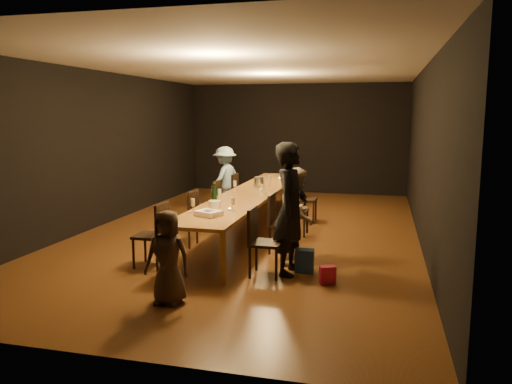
% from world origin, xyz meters
% --- Properties ---
extents(ground, '(10.00, 10.00, 0.00)m').
position_xyz_m(ground, '(0.00, 0.00, 0.00)').
color(ground, '#3F200F').
rests_on(ground, ground).
extents(room_shell, '(6.04, 10.04, 3.02)m').
position_xyz_m(room_shell, '(0.00, 0.00, 2.08)').
color(room_shell, black).
rests_on(room_shell, ground).
extents(table, '(0.90, 6.00, 0.75)m').
position_xyz_m(table, '(0.00, 0.00, 0.70)').
color(table, '#99622C').
rests_on(table, ground).
extents(chair_right_0, '(0.42, 0.42, 0.93)m').
position_xyz_m(chair_right_0, '(0.85, -2.40, 0.47)').
color(chair_right_0, black).
rests_on(chair_right_0, ground).
extents(chair_right_1, '(0.42, 0.42, 0.93)m').
position_xyz_m(chair_right_1, '(0.85, -1.20, 0.47)').
color(chair_right_1, black).
rests_on(chair_right_1, ground).
extents(chair_right_2, '(0.42, 0.42, 0.93)m').
position_xyz_m(chair_right_2, '(0.85, 0.00, 0.47)').
color(chair_right_2, black).
rests_on(chair_right_2, ground).
extents(chair_right_3, '(0.42, 0.42, 0.93)m').
position_xyz_m(chair_right_3, '(0.85, 1.20, 0.47)').
color(chair_right_3, black).
rests_on(chair_right_3, ground).
extents(chair_left_0, '(0.42, 0.42, 0.93)m').
position_xyz_m(chair_left_0, '(-0.85, -2.40, 0.47)').
color(chair_left_0, black).
rests_on(chair_left_0, ground).
extents(chair_left_1, '(0.42, 0.42, 0.93)m').
position_xyz_m(chair_left_1, '(-0.85, -1.20, 0.47)').
color(chair_left_1, black).
rests_on(chair_left_1, ground).
extents(chair_left_2, '(0.42, 0.42, 0.93)m').
position_xyz_m(chair_left_2, '(-0.85, 0.00, 0.47)').
color(chair_left_2, black).
rests_on(chair_left_2, ground).
extents(chair_left_3, '(0.42, 0.42, 0.93)m').
position_xyz_m(chair_left_3, '(-0.85, 1.20, 0.47)').
color(chair_left_3, black).
rests_on(chair_left_3, ground).
extents(woman_birthday, '(0.51, 0.70, 1.81)m').
position_xyz_m(woman_birthday, '(1.15, -2.22, 0.90)').
color(woman_birthday, black).
rests_on(woman_birthday, ground).
extents(woman_tan, '(0.64, 0.76, 1.41)m').
position_xyz_m(woman_tan, '(1.15, -1.67, 0.71)').
color(woman_tan, '#BBA88C').
rests_on(woman_tan, ground).
extents(man_blue, '(0.79, 1.05, 1.44)m').
position_xyz_m(man_blue, '(-1.15, 2.04, 0.72)').
color(man_blue, '#8FBADD').
rests_on(man_blue, ground).
extents(child, '(0.54, 0.35, 1.10)m').
position_xyz_m(child, '(-0.02, -3.65, 0.55)').
color(child, '#3D2E22').
rests_on(child, ground).
extents(gift_bag_red, '(0.23, 0.18, 0.24)m').
position_xyz_m(gift_bag_red, '(1.70, -2.54, 0.12)').
color(gift_bag_red, '#D41F4B').
rests_on(gift_bag_red, ground).
extents(gift_bag_blue, '(0.26, 0.18, 0.32)m').
position_xyz_m(gift_bag_blue, '(1.33, -2.12, 0.16)').
color(gift_bag_blue, '#225097').
rests_on(gift_bag_blue, ground).
extents(birthday_cake, '(0.41, 0.37, 0.08)m').
position_xyz_m(birthday_cake, '(-0.02, -2.24, 0.79)').
color(birthday_cake, white).
rests_on(birthday_cake, table).
extents(plate_stack, '(0.20, 0.20, 0.11)m').
position_xyz_m(plate_stack, '(-0.14, -1.61, 0.80)').
color(plate_stack, white).
rests_on(plate_stack, table).
extents(champagne_bottle, '(0.10, 0.10, 0.35)m').
position_xyz_m(champagne_bottle, '(-0.29, -1.17, 0.92)').
color(champagne_bottle, black).
rests_on(champagne_bottle, table).
extents(ice_bucket, '(0.21, 0.21, 0.21)m').
position_xyz_m(ice_bucket, '(0.00, 0.64, 0.85)').
color(ice_bucket, silver).
rests_on(ice_bucket, table).
extents(wineglass_0, '(0.06, 0.06, 0.21)m').
position_xyz_m(wineglass_0, '(-0.33, -2.06, 0.85)').
color(wineglass_0, beige).
rests_on(wineglass_0, table).
extents(wineglass_1, '(0.06, 0.06, 0.21)m').
position_xyz_m(wineglass_1, '(0.21, -1.81, 0.85)').
color(wineglass_1, beige).
rests_on(wineglass_1, table).
extents(wineglass_2, '(0.06, 0.06, 0.21)m').
position_xyz_m(wineglass_2, '(-0.25, -1.06, 0.85)').
color(wineglass_2, silver).
rests_on(wineglass_2, table).
extents(wineglass_3, '(0.06, 0.06, 0.21)m').
position_xyz_m(wineglass_3, '(0.30, -0.34, 0.85)').
color(wineglass_3, beige).
rests_on(wineglass_3, table).
extents(wineglass_4, '(0.06, 0.06, 0.21)m').
position_xyz_m(wineglass_4, '(-0.30, -0.01, 0.85)').
color(wineglass_4, silver).
rests_on(wineglass_4, table).
extents(wineglass_5, '(0.06, 0.06, 0.21)m').
position_xyz_m(wineglass_5, '(0.14, 0.91, 0.85)').
color(wineglass_5, silver).
rests_on(wineglass_5, table).
extents(tealight_near, '(0.05, 0.05, 0.03)m').
position_xyz_m(tealight_near, '(0.15, -1.78, 0.77)').
color(tealight_near, '#B2B7B2').
rests_on(tealight_near, table).
extents(tealight_mid, '(0.05, 0.05, 0.03)m').
position_xyz_m(tealight_mid, '(0.15, 0.18, 0.77)').
color(tealight_mid, '#B2B7B2').
rests_on(tealight_mid, table).
extents(tealight_far, '(0.05, 0.05, 0.03)m').
position_xyz_m(tealight_far, '(0.15, 1.89, 0.77)').
color(tealight_far, '#B2B7B2').
rests_on(tealight_far, table).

